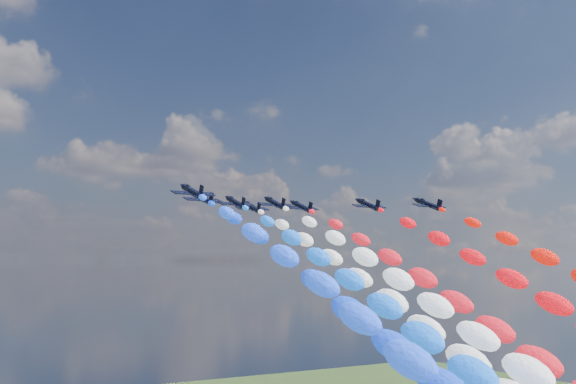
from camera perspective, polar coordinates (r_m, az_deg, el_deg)
jet_0 at (r=140.03m, az=-7.13°, el=0.05°), size 8.00×10.90×5.55m
jet_1 at (r=154.41m, az=-6.42°, el=-0.43°), size 8.58×11.32×5.55m
jet_2 at (r=165.46m, az=-3.92°, el=-0.77°), size 8.41×11.19×5.55m
trail_2 at (r=114.94m, az=11.65°, el=-13.10°), size 6.21×123.60×60.81m
jet_3 at (r=167.22m, az=-0.97°, el=-0.82°), size 8.58×11.31×5.55m
trail_3 at (r=118.93m, az=15.55°, el=-12.75°), size 6.21×123.60×60.81m
jet_4 at (r=179.37m, az=-2.72°, el=-1.11°), size 8.56×11.30×5.55m
trail_4 at (r=129.21m, az=11.60°, el=-12.21°), size 6.21×123.60×60.81m
jet_5 at (r=178.07m, az=1.01°, el=-1.09°), size 8.07×10.95×5.55m
trail_5 at (r=130.93m, az=16.82°, el=-12.00°), size 6.21×123.60×60.81m
jet_6 at (r=172.89m, az=5.96°, el=-0.94°), size 8.62×11.34×5.55m
jet_7 at (r=173.53m, az=10.35°, el=-0.90°), size 8.22×11.06×5.55m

